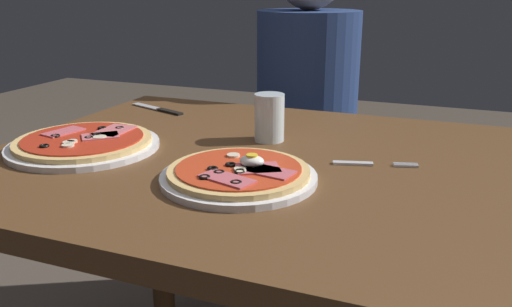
{
  "coord_description": "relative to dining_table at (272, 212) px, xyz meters",
  "views": [
    {
      "loc": [
        0.33,
        -0.92,
        1.06
      ],
      "look_at": [
        -0.01,
        -0.07,
        0.76
      ],
      "focal_mm": 36.88,
      "sensor_mm": 36.0,
      "label": 1
    }
  ],
  "objects": [
    {
      "name": "dining_table",
      "position": [
        0.0,
        0.0,
        0.0
      ],
      "size": [
        1.13,
        0.86,
        0.73
      ],
      "color": "brown",
      "rests_on": "ground"
    },
    {
      "name": "pizza_foreground",
      "position": [
        -0.01,
        -0.14,
        0.13
      ],
      "size": [
        0.27,
        0.27,
        0.05
      ],
      "color": "white",
      "rests_on": "dining_table"
    },
    {
      "name": "pizza_across_left",
      "position": [
        -0.39,
        -0.08,
        0.13
      ],
      "size": [
        0.31,
        0.31,
        0.03
      ],
      "color": "white",
      "rests_on": "dining_table"
    },
    {
      "name": "water_glass_near",
      "position": [
        -0.05,
        0.12,
        0.16
      ],
      "size": [
        0.06,
        0.06,
        0.1
      ],
      "color": "silver",
      "rests_on": "dining_table"
    },
    {
      "name": "fork",
      "position": [
        0.18,
        0.03,
        0.12
      ],
      "size": [
        0.16,
        0.06,
        0.0
      ],
      "color": "silver",
      "rests_on": "dining_table"
    },
    {
      "name": "knife",
      "position": [
        -0.42,
        0.27,
        0.12
      ],
      "size": [
        0.19,
        0.08,
        0.01
      ],
      "color": "silver",
      "rests_on": "dining_table"
    },
    {
      "name": "diner_person",
      "position": [
        -0.13,
        0.68,
        -0.06
      ],
      "size": [
        0.32,
        0.32,
        1.18
      ],
      "rotation": [
        0.0,
        0.0,
        3.14
      ],
      "color": "black",
      "rests_on": "ground"
    }
  ]
}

